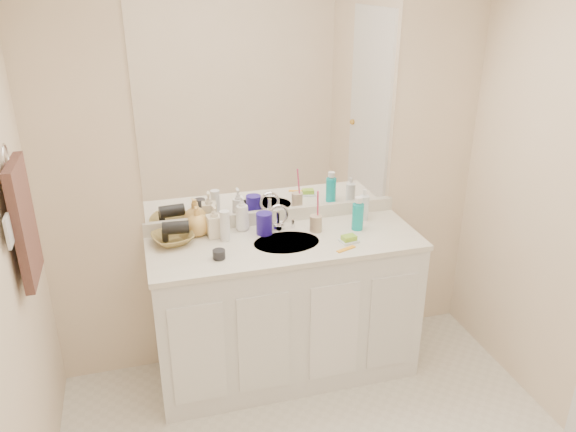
{
  "coord_description": "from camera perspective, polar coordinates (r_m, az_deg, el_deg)",
  "views": [
    {
      "loc": [
        -0.75,
        -1.68,
        2.24
      ],
      "look_at": [
        0.0,
        0.97,
        1.05
      ],
      "focal_mm": 35.0,
      "sensor_mm": 36.0,
      "label": 1
    }
  ],
  "objects": [
    {
      "name": "soap_bottle_yellow",
      "position": [
        3.2,
        -9.18,
        -0.49
      ],
      "size": [
        0.17,
        0.17,
        0.17
      ],
      "primitive_type": "imported",
      "rotation": [
        0.0,
        0.0,
        -0.33
      ],
      "color": "#E9B55A",
      "rests_on": "countertop"
    },
    {
      "name": "blue_mug",
      "position": [
        3.18,
        -2.42,
        -0.76
      ],
      "size": [
        0.11,
        0.11,
        0.13
      ],
      "primitive_type": "cylinder",
      "rotation": [
        0.0,
        0.0,
        0.22
      ],
      "color": "#23148B",
      "rests_on": "countertop"
    },
    {
      "name": "green_soap",
      "position": [
        3.11,
        6.22,
        -2.22
      ],
      "size": [
        0.08,
        0.07,
        0.03
      ],
      "primitive_type": "cube",
      "rotation": [
        0.0,
        0.0,
        0.16
      ],
      "color": "#88C12F",
      "rests_on": "soap_dish"
    },
    {
      "name": "dark_jar",
      "position": [
        2.94,
        -7.03,
        -3.88
      ],
      "size": [
        0.08,
        0.08,
        0.05
      ],
      "primitive_type": "cylinder",
      "rotation": [
        0.0,
        0.0,
        0.32
      ],
      "color": "black",
      "rests_on": "countertop"
    },
    {
      "name": "sink_basin",
      "position": [
        3.11,
        -0.15,
        -2.87
      ],
      "size": [
        0.37,
        0.37,
        0.02
      ],
      "primitive_type": "cylinder",
      "color": "#B3B09C",
      "rests_on": "countertop"
    },
    {
      "name": "mirror",
      "position": [
        3.14,
        -1.61,
        10.83
      ],
      "size": [
        1.48,
        0.01,
        1.2
      ],
      "primitive_type": "cube",
      "color": "white",
      "rests_on": "wall_back"
    },
    {
      "name": "mouthwash_bottle",
      "position": [
        3.25,
        7.09,
        -0.07
      ],
      "size": [
        0.07,
        0.07,
        0.16
      ],
      "primitive_type": "cylinder",
      "rotation": [
        0.0,
        0.0,
        0.15
      ],
      "color": "#0EAAAE",
      "rests_on": "countertop"
    },
    {
      "name": "backsplash",
      "position": [
        3.33,
        -1.45,
        -0.01
      ],
      "size": [
        1.52,
        0.03,
        0.08
      ],
      "primitive_type": "cube",
      "color": "silver",
      "rests_on": "countertop"
    },
    {
      "name": "clear_pump_bottle",
      "position": [
        3.39,
        7.71,
        0.83
      ],
      "size": [
        0.07,
        0.07,
        0.15
      ],
      "primitive_type": "cylinder",
      "rotation": [
        0.0,
        0.0,
        0.29
      ],
      "color": "white",
      "rests_on": "countertop"
    },
    {
      "name": "wall_back",
      "position": [
        3.24,
        -1.57,
        4.63
      ],
      "size": [
        2.6,
        0.02,
        2.4
      ],
      "primitive_type": "cube",
      "color": "#F7E1C2",
      "rests_on": "floor"
    },
    {
      "name": "tan_cup",
      "position": [
        3.22,
        2.84,
        -0.76
      ],
      "size": [
        0.07,
        0.07,
        0.1
      ],
      "primitive_type": "cylinder",
      "rotation": [
        0.0,
        0.0,
        -0.03
      ],
      "color": "tan",
      "rests_on": "countertop"
    },
    {
      "name": "countertop",
      "position": [
        3.13,
        -0.25,
        -2.76
      ],
      "size": [
        1.52,
        0.57,
        0.03
      ],
      "primitive_type": "cube",
      "color": "silver",
      "rests_on": "vanity_cabinet"
    },
    {
      "name": "soap_bottle_white",
      "position": [
        3.22,
        -4.68,
        0.29
      ],
      "size": [
        0.08,
        0.08,
        0.21
      ],
      "primitive_type": "imported",
      "rotation": [
        0.0,
        0.0,
        0.02
      ],
      "color": "white",
      "rests_on": "countertop"
    },
    {
      "name": "extra_white_bottle",
      "position": [
        3.11,
        -6.44,
        -0.99
      ],
      "size": [
        0.07,
        0.07,
        0.17
      ],
      "primitive_type": "cylinder",
      "rotation": [
        0.0,
        0.0,
        -0.24
      ],
      "color": "white",
      "rests_on": "countertop"
    },
    {
      "name": "toothbrush",
      "position": [
        3.18,
        3.05,
        0.94
      ],
      "size": [
        0.02,
        0.04,
        0.2
      ],
      "primitive_type": "cylinder",
      "rotation": [
        0.14,
        0.0,
        -0.4
      ],
      "color": "#DE3A6A",
      "rests_on": "tan_cup"
    },
    {
      "name": "vanity_cabinet",
      "position": [
        3.34,
        -0.24,
        -9.54
      ],
      "size": [
        1.5,
        0.55,
        0.85
      ],
      "primitive_type": "cube",
      "color": "white",
      "rests_on": "floor"
    },
    {
      "name": "switch_plate",
      "position": [
        2.5,
        -26.52,
        -1.4
      ],
      "size": [
        0.01,
        0.08,
        0.13
      ],
      "primitive_type": "cube",
      "color": "silver",
      "rests_on": "wall_left"
    },
    {
      "name": "hair_dryer",
      "position": [
        3.12,
        -11.34,
        -1.17
      ],
      "size": [
        0.15,
        0.09,
        0.07
      ],
      "primitive_type": "cylinder",
      "rotation": [
        0.0,
        1.57,
        -0.09
      ],
      "color": "black",
      "rests_on": "wicker_basket"
    },
    {
      "name": "orange_comb",
      "position": [
        3.04,
        5.92,
        -3.36
      ],
      "size": [
        0.12,
        0.06,
        0.0
      ],
      "primitive_type": "cube",
      "rotation": [
        0.0,
        0.0,
        0.35
      ],
      "color": "#FFA01A",
      "rests_on": "countertop"
    },
    {
      "name": "faucet",
      "position": [
        3.24,
        -1.01,
        -0.45
      ],
      "size": [
        0.02,
        0.02,
        0.11
      ],
      "primitive_type": "cylinder",
      "color": "silver",
      "rests_on": "countertop"
    },
    {
      "name": "soap_bottle_cream",
      "position": [
        3.16,
        -7.49,
        -0.5
      ],
      "size": [
        0.09,
        0.09,
        0.19
      ],
      "primitive_type": "imported",
      "rotation": [
        0.0,
        0.0,
        0.08
      ],
      "color": "#F4E7C7",
      "rests_on": "countertop"
    },
    {
      "name": "soap_dish",
      "position": [
        3.12,
        6.2,
        -2.53
      ],
      "size": [
        0.11,
        0.09,
        0.01
      ],
      "primitive_type": "cube",
      "rotation": [
        0.0,
        0.0,
        0.16
      ],
      "color": "white",
      "rests_on": "countertop"
    },
    {
      "name": "hand_towel",
      "position": [
        2.69,
        -25.23,
        -0.59
      ],
      "size": [
        0.04,
        0.32,
        0.55
      ],
      "primitive_type": "cube",
      "color": "#3A231F",
      "rests_on": "towel_ring"
    },
    {
      "name": "towel_ring",
      "position": [
        2.6,
        -26.79,
        5.41
      ],
      "size": [
        0.01,
        0.11,
        0.11
      ],
      "primitive_type": "torus",
      "rotation": [
        0.0,
        1.57,
        0.0
      ],
      "color": "silver",
      "rests_on": "wall_left"
    },
    {
      "name": "wicker_basket",
      "position": [
        3.15,
        -11.61,
        -2.24
      ],
      "size": [
        0.27,
        0.27,
        0.05
      ],
      "primitive_type": "imported",
      "rotation": [
        0.0,
        0.0,
        0.24
      ],
      "color": "olive",
      "rests_on": "countertop"
    }
  ]
}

